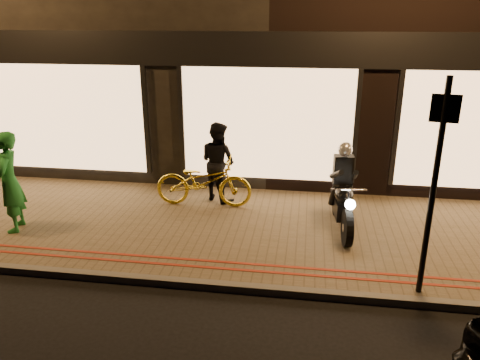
# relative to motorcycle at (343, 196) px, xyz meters

# --- Properties ---
(ground) EXTENTS (90.00, 90.00, 0.00)m
(ground) POSITION_rel_motorcycle_xyz_m (-1.55, -2.22, -0.73)
(ground) COLOR black
(ground) RESTS_ON ground
(sidewalk) EXTENTS (50.00, 4.00, 0.12)m
(sidewalk) POSITION_rel_motorcycle_xyz_m (-1.55, -0.22, -0.67)
(sidewalk) COLOR brown
(sidewalk) RESTS_ON ground
(kerb_stone) EXTENTS (50.00, 0.14, 0.12)m
(kerb_stone) POSITION_rel_motorcycle_xyz_m (-1.55, -2.17, -0.67)
(kerb_stone) COLOR #59544C
(kerb_stone) RESTS_ON ground
(red_kerb_lines) EXTENTS (50.00, 0.26, 0.01)m
(red_kerb_lines) POSITION_rel_motorcycle_xyz_m (-1.55, -1.67, -0.61)
(red_kerb_lines) COLOR maroon
(red_kerb_lines) RESTS_ON sidewalk
(motorcycle) EXTENTS (0.60, 1.94, 1.59)m
(motorcycle) POSITION_rel_motorcycle_xyz_m (0.00, 0.00, 0.00)
(motorcycle) COLOR black
(motorcycle) RESTS_ON sidewalk
(sign_post) EXTENTS (0.35, 0.10, 3.00)m
(sign_post) POSITION_rel_motorcycle_xyz_m (0.98, -1.97, 1.06)
(sign_post) COLOR black
(sign_post) RESTS_ON sidewalk
(bicycle_gold) EXTENTS (1.96, 0.74, 1.02)m
(bicycle_gold) POSITION_rel_motorcycle_xyz_m (-2.71, 0.69, -0.10)
(bicycle_gold) COLOR gold
(bicycle_gold) RESTS_ON sidewalk
(person_green) EXTENTS (0.62, 0.76, 1.81)m
(person_green) POSITION_rel_motorcycle_xyz_m (-5.84, -0.92, 0.29)
(person_green) COLOR #1E712B
(person_green) RESTS_ON sidewalk
(person_dark) EXTENTS (1.02, 0.97, 1.65)m
(person_dark) POSITION_rel_motorcycle_xyz_m (-2.48, 1.07, 0.21)
(person_dark) COLOR black
(person_dark) RESTS_ON sidewalk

